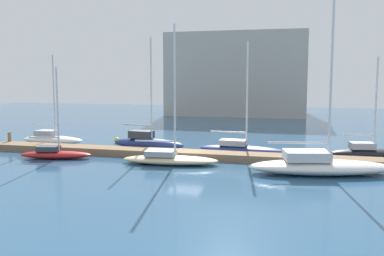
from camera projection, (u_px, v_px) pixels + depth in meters
name	position (u px, v px, depth m)	size (l,w,h in m)	color
ground_plane	(185.00, 157.00, 32.05)	(120.00, 120.00, 0.00)	#2D567A
dock_pier	(185.00, 154.00, 32.02)	(32.66, 1.93, 0.51)	#846647
dock_piling_near_end	(10.00, 140.00, 36.78)	(0.28, 0.28, 1.30)	#846647
sailboat_0	(52.00, 139.00, 38.52)	(5.88, 2.02, 7.94)	white
sailboat_1	(55.00, 153.00, 31.59)	(5.46, 2.50, 6.72)	#B21E1E
sailboat_2	(148.00, 142.00, 35.60)	(6.54, 2.43, 9.22)	navy
sailboat_3	(169.00, 158.00, 29.55)	(6.87, 2.82, 9.52)	beige
sailboat_4	(241.00, 148.00, 33.47)	(6.99, 2.31, 8.70)	navy
sailboat_5	(319.00, 164.00, 26.41)	(9.29, 4.64, 14.14)	white
sailboat_6	(369.00, 152.00, 31.66)	(5.88, 2.70, 7.45)	black
mooring_buoy_yellow	(117.00, 140.00, 39.16)	(0.53, 0.53, 0.53)	yellow
harbor_building_distant	(238.00, 75.00, 69.56)	(21.73, 11.97, 12.96)	#ADA89E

